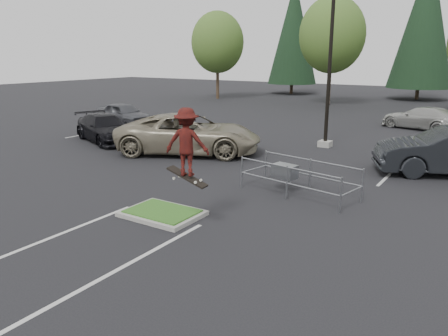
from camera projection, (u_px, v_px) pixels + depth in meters
The scene contains 14 objects.
ground at pixel (162, 216), 12.65m from camera, with size 120.00×120.00×0.00m, color black.
grass_median at pixel (162, 213), 12.63m from camera, with size 2.20×1.60×0.16m.
stall_lines at pixel (232, 166), 18.26m from camera, with size 22.62×17.60×0.01m.
light_pole at pixel (330, 54), 21.01m from camera, with size 0.70×0.60×10.12m.
decid_a at pixel (218, 44), 45.13m from camera, with size 5.44×5.44×8.91m.
decid_b at pixel (332, 37), 39.13m from camera, with size 5.89×5.89×9.64m.
conif_a at pixel (294, 32), 50.75m from camera, with size 5.72×5.72×13.00m.
conif_b at pixel (425, 21), 43.64m from camera, with size 6.38×6.38×14.50m.
cart_corral at pixel (288, 172), 14.72m from camera, with size 4.08×2.11×1.10m.
skateboarder at pixel (186, 142), 11.16m from camera, with size 1.30×1.01×2.03m.
car_l_tan at pixel (186, 134), 20.47m from camera, with size 3.09×6.71×1.86m, color gray.
car_l_black at pixel (105, 128), 23.41m from camera, with size 2.03×4.98×1.45m, color black.
car_l_grey at pixel (124, 114), 28.72m from camera, with size 1.75×4.34×1.48m, color #48494F.
car_far_silver at pixel (422, 118), 27.25m from camera, with size 1.96×4.82×1.40m, color #B2B2AC.
Camera 1 is at (7.94, -9.03, 4.52)m, focal length 35.00 mm.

